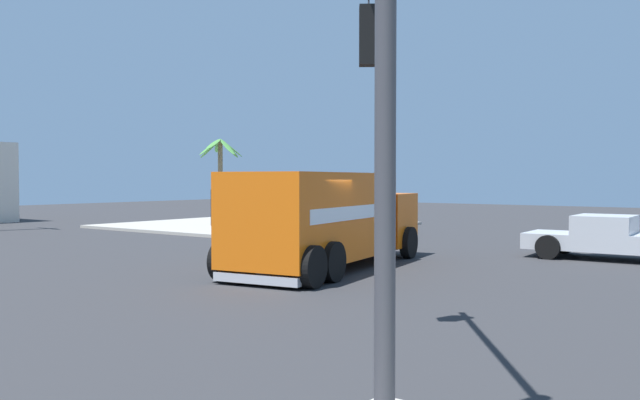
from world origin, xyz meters
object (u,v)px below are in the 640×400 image
delivery_truck (327,218)px  sedan_tan (359,221)px  vending_machine_blue (222,208)px  pickup_silver (611,236)px  palm_tree_far (220,164)px  vending_machine_red (260,206)px  traffic_light_primary (378,60)px

delivery_truck → sedan_tan: delivery_truck is taller
sedan_tan → vending_machine_blue: 7.78m
pickup_silver → palm_tree_far: 21.32m
vending_machine_red → palm_tree_far: size_ratio=0.40×
delivery_truck → pickup_silver: (6.93, -5.91, -0.69)m
pickup_silver → sedan_tan: pickup_silver is taller
pickup_silver → vending_machine_blue: bearing=84.2°
vending_machine_blue → vending_machine_red: bearing=-1.7°
traffic_light_primary → sedan_tan: 22.11m
vending_machine_blue → traffic_light_primary: bearing=-130.7°
vending_machine_blue → delivery_truck: bearing=-124.1°
delivery_truck → traffic_light_primary: 11.02m
delivery_truck → traffic_light_primary: traffic_light_primary is taller
pickup_silver → palm_tree_far: bearing=80.1°
delivery_truck → sedan_tan: size_ratio=1.92×
pickup_silver → vending_machine_red: size_ratio=2.85×
vending_machine_red → palm_tree_far: palm_tree_far is taller
traffic_light_primary → sedan_tan: (18.12, 12.24, -3.28)m
delivery_truck → palm_tree_far: 18.39m
traffic_light_primary → pickup_silver: 15.58m
pickup_silver → palm_tree_far: palm_tree_far is taller
sedan_tan → vending_machine_blue: bearing=97.0°
traffic_light_primary → vending_machine_blue: traffic_light_primary is taller
vending_machine_blue → palm_tree_far: size_ratio=0.40×
sedan_tan → pickup_silver: bearing=-104.3°
delivery_truck → vending_machine_blue: size_ratio=4.53×
traffic_light_primary → pickup_silver: traffic_light_primary is taller
delivery_truck → traffic_light_primary: size_ratio=1.48×
pickup_silver → vending_machine_red: vending_machine_red is taller
pickup_silver → vending_machine_red: 19.55m
palm_tree_far → vending_machine_blue: bearing=-133.1°
pickup_silver → vending_machine_red: bearing=75.9°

